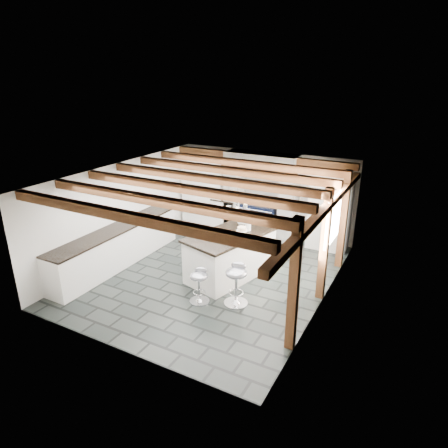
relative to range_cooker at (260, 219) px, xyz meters
The scene contains 6 objects.
ground 2.72m from the range_cooker, 90.00° to the right, with size 6.00×6.00×0.00m, color black.
room_shell 1.52m from the range_cooker, 115.80° to the right, with size 6.00×6.03×6.00m.
range_cooker is the anchor object (origin of this frame).
kitchen_island 2.54m from the range_cooker, 81.07° to the right, with size 1.57×2.27×1.36m.
bar_stool_near 3.67m from the range_cooker, 73.58° to the right, with size 0.51×0.51×0.88m.
bar_stool_far 3.81m from the range_cooker, 84.55° to the right, with size 0.48×0.48×0.73m.
Camera 1 is at (4.06, -6.95, 4.27)m, focal length 32.00 mm.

